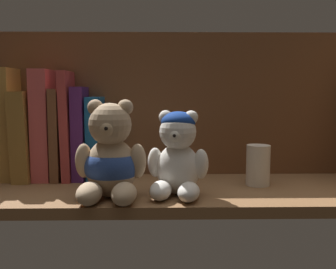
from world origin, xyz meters
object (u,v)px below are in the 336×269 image
(book_5, at_px, (62,134))
(teddy_bear_smaller, at_px, (180,155))
(book_4, at_px, (48,125))
(pillar_candle, at_px, (260,165))
(book_6, at_px, (72,125))
(book_3, at_px, (30,135))
(teddy_bear_larger, at_px, (113,160))
(book_2, at_px, (12,124))
(book_8, at_px, (98,138))
(book_7, at_px, (83,133))

(book_5, distance_m, teddy_bear_smaller, 0.29)
(book_4, distance_m, pillar_candle, 0.45)
(book_6, bearing_deg, teddy_bear_smaller, -33.43)
(book_3, xyz_separation_m, book_5, (0.07, 0.00, 0.00))
(book_5, height_order, pillar_candle, book_5)
(book_4, relative_size, teddy_bear_larger, 1.34)
(book_2, bearing_deg, book_4, 0.00)
(book_8, relative_size, pillar_candle, 2.17)
(book_5, xyz_separation_m, teddy_bear_smaller, (0.24, -0.15, -0.02))
(book_3, distance_m, book_8, 0.14)
(book_2, height_order, book_3, book_2)
(pillar_candle, bearing_deg, book_5, 169.54)
(pillar_candle, bearing_deg, book_4, 170.24)
(book_6, relative_size, pillar_candle, 2.83)
(teddy_bear_smaller, relative_size, pillar_candle, 1.90)
(book_8, distance_m, pillar_candle, 0.34)
(book_2, height_order, book_8, book_2)
(pillar_candle, bearing_deg, book_2, 171.65)
(book_2, distance_m, book_7, 0.15)
(book_7, relative_size, book_8, 1.12)
(book_5, bearing_deg, book_2, 180.00)
(book_2, bearing_deg, pillar_candle, -8.35)
(book_5, bearing_deg, teddy_bear_smaller, -31.12)
(teddy_bear_larger, relative_size, pillar_candle, 2.14)
(book_7, xyz_separation_m, teddy_bear_larger, (0.08, -0.16, -0.03))
(book_5, xyz_separation_m, pillar_candle, (0.41, -0.07, -0.05))
(teddy_bear_smaller, xyz_separation_m, pillar_candle, (0.16, 0.07, -0.03))
(teddy_bear_smaller, bearing_deg, book_2, 157.10)
(book_4, relative_size, pillar_candle, 2.87)
(book_8, relative_size, teddy_bear_larger, 1.01)
(book_5, relative_size, book_6, 0.84)
(pillar_candle, bearing_deg, book_8, 167.20)
(book_3, bearing_deg, book_7, 0.00)
(book_6, xyz_separation_m, book_7, (0.02, 0.00, -0.02))
(book_3, xyz_separation_m, book_8, (0.14, 0.00, -0.01))
(book_4, relative_size, book_6, 1.02)
(book_5, relative_size, book_7, 0.98)
(book_5, distance_m, book_7, 0.05)
(book_5, bearing_deg, teddy_bear_larger, -51.86)
(book_2, bearing_deg, book_5, 0.00)
(book_2, xyz_separation_m, pillar_candle, (0.51, -0.07, -0.08))
(book_6, xyz_separation_m, pillar_candle, (0.38, -0.07, -0.07))
(teddy_bear_larger, bearing_deg, book_7, 116.89)
(book_8, height_order, teddy_bear_larger, book_8)
(book_6, distance_m, pillar_candle, 0.40)
(book_5, distance_m, teddy_bear_larger, 0.21)
(book_2, height_order, teddy_bear_larger, book_2)
(book_4, bearing_deg, teddy_bear_smaller, -28.28)
(book_7, height_order, pillar_candle, book_7)
(book_2, distance_m, book_8, 0.18)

